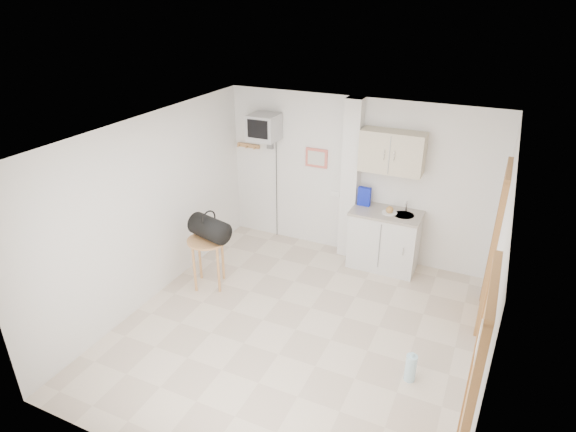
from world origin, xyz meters
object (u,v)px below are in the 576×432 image
at_px(crt_television, 264,128).
at_px(round_table, 208,247).
at_px(water_bottle, 411,368).
at_px(duffel_bag, 210,228).

bearing_deg(crt_television, round_table, -93.22).
bearing_deg(water_bottle, crt_television, 142.12).
relative_size(round_table, water_bottle, 2.02).
bearing_deg(round_table, water_bottle, -12.57).
height_order(duffel_bag, water_bottle, duffel_bag).
bearing_deg(water_bottle, round_table, 167.43).
relative_size(duffel_bag, water_bottle, 1.73).
distance_m(round_table, duffel_bag, 0.29).
height_order(round_table, water_bottle, round_table).
height_order(crt_television, water_bottle, crt_television).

